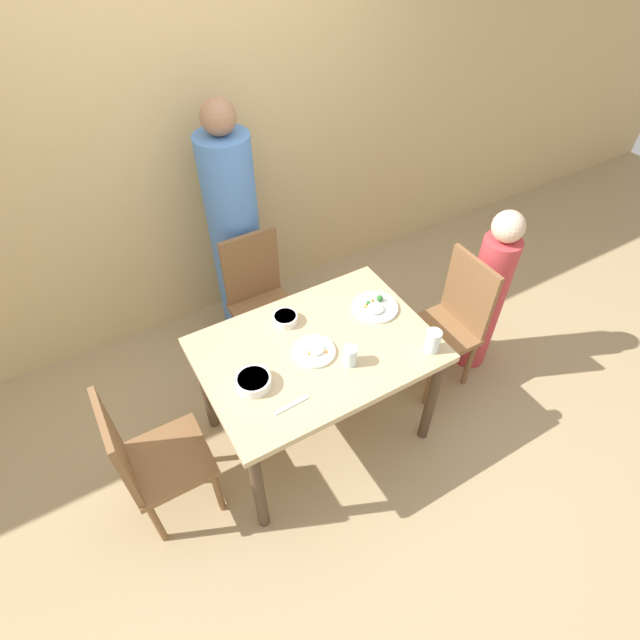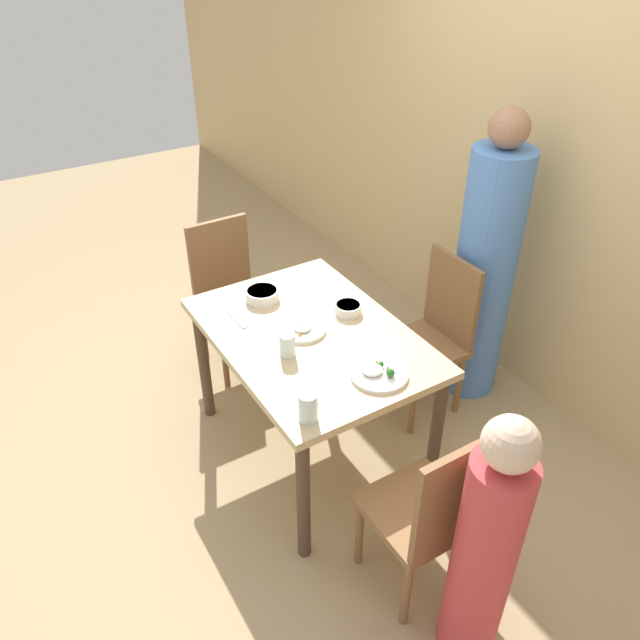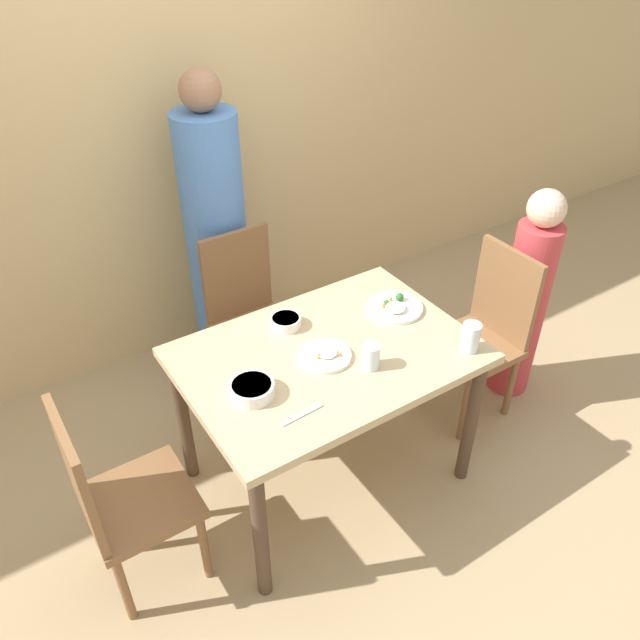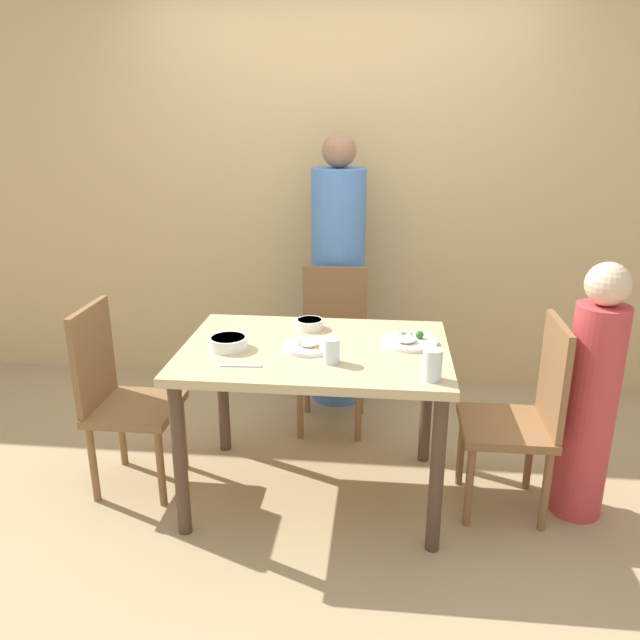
{
  "view_description": "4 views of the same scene",
  "coord_description": "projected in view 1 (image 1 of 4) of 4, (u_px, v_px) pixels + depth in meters",
  "views": [
    {
      "loc": [
        -0.86,
        -1.51,
        2.7
      ],
      "look_at": [
        0.03,
        0.02,
        0.94
      ],
      "focal_mm": 28.0,
      "sensor_mm": 36.0,
      "label": 1
    },
    {
      "loc": [
        2.08,
        -1.22,
        2.48
      ],
      "look_at": [
        0.13,
        -0.03,
        0.93
      ],
      "focal_mm": 35.0,
      "sensor_mm": 36.0,
      "label": 2
    },
    {
      "loc": [
        -1.13,
        -1.67,
        2.4
      ],
      "look_at": [
        -0.06,
        -0.03,
        0.97
      ],
      "focal_mm": 35.0,
      "sensor_mm": 36.0,
      "label": 3
    },
    {
      "loc": [
        0.3,
        -2.63,
        1.78
      ],
      "look_at": [
        0.02,
        -0.02,
        0.9
      ],
      "focal_mm": 35.0,
      "sensor_mm": 36.0,
      "label": 4
    }
  ],
  "objects": [
    {
      "name": "person_child",
      "position": [
        486.0,
        297.0,
        3.16
      ],
      "size": [
        0.23,
        0.23,
        1.19
      ],
      "color": "#C63D42",
      "rests_on": "ground_plane"
    },
    {
      "name": "bowl_curry",
      "position": [
        254.0,
        381.0,
        2.4
      ],
      "size": [
        0.17,
        0.17,
        0.06
      ],
      "color": "white",
      "rests_on": "dining_table"
    },
    {
      "name": "person_adult",
      "position": [
        236.0,
        237.0,
        3.26
      ],
      "size": [
        0.33,
        0.33,
        1.67
      ],
      "color": "#5184D1",
      "rests_on": "ground_plane"
    },
    {
      "name": "dining_table",
      "position": [
        317.0,
        359.0,
        2.66
      ],
      "size": [
        1.21,
        0.85,
        0.77
      ],
      "color": "tan",
      "rests_on": "ground_plane"
    },
    {
      "name": "glass_water_tall",
      "position": [
        350.0,
        356.0,
        2.48
      ],
      "size": [
        0.07,
        0.07,
        0.11
      ],
      "color": "silver",
      "rests_on": "dining_table"
    },
    {
      "name": "ground_plane",
      "position": [
        317.0,
        429.0,
        3.13
      ],
      "size": [
        10.0,
        10.0,
        0.0
      ],
      "primitive_type": "plane",
      "color": "tan"
    },
    {
      "name": "bowl_rice_small",
      "position": [
        285.0,
        319.0,
        2.71
      ],
      "size": [
        0.13,
        0.13,
        0.05
      ],
      "color": "white",
      "rests_on": "dining_table"
    },
    {
      "name": "chair_child_spot",
      "position": [
        450.0,
        322.0,
        3.11
      ],
      "size": [
        0.4,
        0.4,
        0.93
      ],
      "rotation": [
        0.0,
        0.0,
        -1.57
      ],
      "color": "brown",
      "rests_on": "ground_plane"
    },
    {
      "name": "plate_rice_child",
      "position": [
        375.0,
        307.0,
        2.79
      ],
      "size": [
        0.26,
        0.26,
        0.06
      ],
      "color": "white",
      "rests_on": "dining_table"
    },
    {
      "name": "chair_adult_spot",
      "position": [
        261.0,
        299.0,
        3.26
      ],
      "size": [
        0.4,
        0.4,
        0.93
      ],
      "color": "brown",
      "rests_on": "ground_plane"
    },
    {
      "name": "wall_back",
      "position": [
        200.0,
        134.0,
        3.05
      ],
      "size": [
        10.0,
        0.06,
        2.7
      ],
      "color": "tan",
      "rests_on": "ground_plane"
    },
    {
      "name": "chair_empty_left",
      "position": [
        151.0,
        459.0,
        2.44
      ],
      "size": [
        0.4,
        0.4,
        0.93
      ],
      "rotation": [
        0.0,
        0.0,
        1.57
      ],
      "color": "brown",
      "rests_on": "ground_plane"
    },
    {
      "name": "fork_steel",
      "position": [
        291.0,
        405.0,
        2.33
      ],
      "size": [
        0.18,
        0.03,
        0.01
      ],
      "color": "silver",
      "rests_on": "dining_table"
    },
    {
      "name": "plate_rice_adult",
      "position": [
        314.0,
        351.0,
        2.56
      ],
      "size": [
        0.22,
        0.22,
        0.05
      ],
      "color": "white",
      "rests_on": "dining_table"
    },
    {
      "name": "glass_water_short",
      "position": [
        433.0,
        341.0,
        2.54
      ],
      "size": [
        0.08,
        0.08,
        0.13
      ],
      "color": "silver",
      "rests_on": "dining_table"
    }
  ]
}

